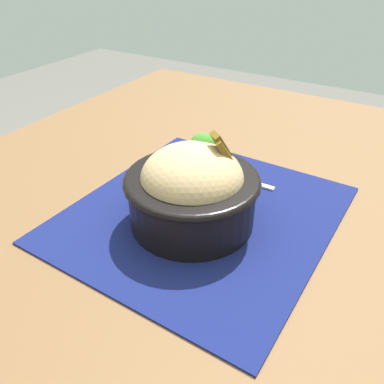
# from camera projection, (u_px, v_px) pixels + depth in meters

# --- Properties ---
(table) EXTENTS (1.24, 0.96, 0.72)m
(table) POSITION_uv_depth(u_px,v_px,m) (189.00, 250.00, 0.62)
(table) COLOR brown
(table) RESTS_ON ground_plane
(placemat) EXTENTS (0.40, 0.37, 0.00)m
(placemat) POSITION_uv_depth(u_px,v_px,m) (202.00, 214.00, 0.59)
(placemat) COLOR #11194C
(placemat) RESTS_ON table
(bowl) EXTENTS (0.19, 0.19, 0.13)m
(bowl) POSITION_uv_depth(u_px,v_px,m) (192.00, 189.00, 0.55)
(bowl) COLOR black
(bowl) RESTS_ON placemat
(fork) EXTENTS (0.02, 0.13, 0.00)m
(fork) POSITION_uv_depth(u_px,v_px,m) (235.00, 178.00, 0.67)
(fork) COLOR silver
(fork) RESTS_ON placemat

